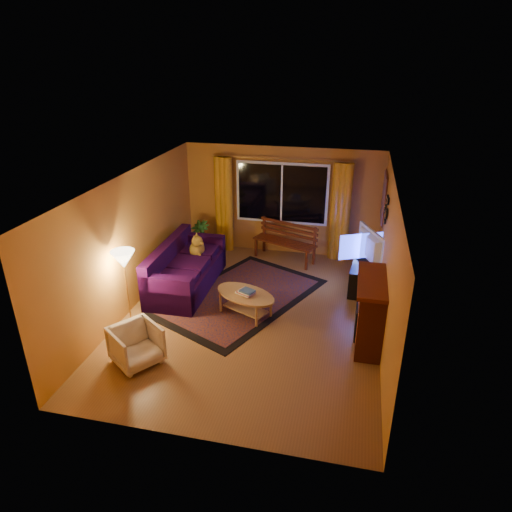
% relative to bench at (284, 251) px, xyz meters
% --- Properties ---
extents(floor, '(4.50, 6.00, 0.02)m').
position_rel_bench_xyz_m(floor, '(-0.17, -2.50, -0.23)').
color(floor, brown).
rests_on(floor, ground).
extents(ceiling, '(4.50, 6.00, 0.02)m').
position_rel_bench_xyz_m(ceiling, '(-0.17, -2.50, 2.29)').
color(ceiling, white).
rests_on(ceiling, ground).
extents(wall_back, '(4.50, 0.02, 2.50)m').
position_rel_bench_xyz_m(wall_back, '(-0.17, 0.51, 1.03)').
color(wall_back, '#C2792E').
rests_on(wall_back, ground).
extents(wall_left, '(0.02, 6.00, 2.50)m').
position_rel_bench_xyz_m(wall_left, '(-2.43, -2.50, 1.03)').
color(wall_left, '#C2792E').
rests_on(wall_left, ground).
extents(wall_right, '(0.02, 6.00, 2.50)m').
position_rel_bench_xyz_m(wall_right, '(2.09, -2.50, 1.03)').
color(wall_right, '#C2792E').
rests_on(wall_right, ground).
extents(window, '(2.00, 0.02, 1.30)m').
position_rel_bench_xyz_m(window, '(-0.17, 0.45, 1.23)').
color(window, black).
rests_on(window, wall_back).
extents(curtain_rod, '(3.20, 0.03, 0.03)m').
position_rel_bench_xyz_m(curtain_rod, '(-0.17, 0.40, 2.03)').
color(curtain_rod, '#BF8C3F').
rests_on(curtain_rod, wall_back).
extents(curtain_left, '(0.36, 0.36, 2.24)m').
position_rel_bench_xyz_m(curtain_left, '(-1.52, 0.38, 0.90)').
color(curtain_left, orange).
rests_on(curtain_left, ground).
extents(curtain_right, '(0.36, 0.36, 2.24)m').
position_rel_bench_xyz_m(curtain_right, '(1.18, 0.38, 0.90)').
color(curtain_right, orange).
rests_on(curtain_right, ground).
extents(bench, '(1.54, 0.93, 0.44)m').
position_rel_bench_xyz_m(bench, '(0.00, 0.00, 0.00)').
color(bench, '#4B1A0A').
rests_on(bench, ground).
extents(potted_plant, '(0.61, 0.61, 0.84)m').
position_rel_bench_xyz_m(potted_plant, '(-1.97, -0.14, 0.20)').
color(potted_plant, '#235B1E').
rests_on(potted_plant, ground).
extents(sofa, '(1.01, 2.31, 0.93)m').
position_rel_bench_xyz_m(sofa, '(-1.71, -1.73, 0.24)').
color(sofa, black).
rests_on(sofa, ground).
extents(dog, '(0.44, 0.54, 0.52)m').
position_rel_bench_xyz_m(dog, '(-1.66, -1.21, 0.50)').
color(dog, '#A27323').
rests_on(dog, sofa).
extents(armchair, '(0.90, 0.91, 0.69)m').
position_rel_bench_xyz_m(armchair, '(-1.58, -4.24, 0.12)').
color(armchair, beige).
rests_on(armchair, ground).
extents(floor_lamp, '(0.28, 0.28, 1.41)m').
position_rel_bench_xyz_m(floor_lamp, '(-2.17, -3.29, 0.48)').
color(floor_lamp, '#BF8C3F').
rests_on(floor_lamp, ground).
extents(rug, '(3.26, 3.84, 0.02)m').
position_rel_bench_xyz_m(rug, '(-0.55, -1.90, -0.21)').
color(rug, '#6A270B').
rests_on(rug, ground).
extents(coffee_table, '(1.59, 1.59, 0.44)m').
position_rel_bench_xyz_m(coffee_table, '(-0.29, -2.50, -0.00)').
color(coffee_table, '#B17D48').
rests_on(coffee_table, ground).
extents(tv_console, '(0.56, 1.36, 0.55)m').
position_rel_bench_xyz_m(tv_console, '(1.77, -0.90, 0.06)').
color(tv_console, black).
rests_on(tv_console, ground).
extents(television, '(0.62, 1.09, 0.65)m').
position_rel_bench_xyz_m(television, '(1.77, -0.90, 0.66)').
color(television, black).
rests_on(television, tv_console).
extents(fireplace, '(0.40, 1.20, 1.10)m').
position_rel_bench_xyz_m(fireplace, '(1.88, -2.90, 0.33)').
color(fireplace, maroon).
rests_on(fireplace, ground).
extents(mirror_cluster, '(0.06, 0.60, 0.56)m').
position_rel_bench_xyz_m(mirror_cluster, '(2.04, -1.20, 1.58)').
color(mirror_cluster, black).
rests_on(mirror_cluster, wall_right).
extents(painting, '(0.04, 0.76, 0.96)m').
position_rel_bench_xyz_m(painting, '(2.05, -0.05, 1.43)').
color(painting, '#CD5B24').
rests_on(painting, wall_right).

